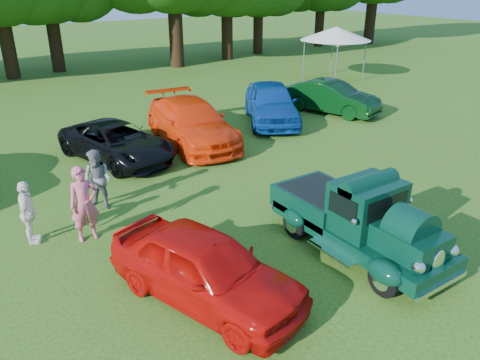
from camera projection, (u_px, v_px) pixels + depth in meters
ground at (292, 253)px, 10.66m from camera, size 120.00×120.00×0.00m
hero_pickup at (357, 220)px, 10.50m from camera, size 2.09×4.49×1.76m
red_convertible at (205, 268)px, 8.87m from camera, size 2.88×4.46×1.41m
back_car_black at (117, 142)px, 15.78m from camera, size 3.19×4.96×1.27m
back_car_orange at (192, 122)px, 17.36m from camera, size 2.88×5.68×1.58m
back_car_blue at (271, 103)px, 19.86m from camera, size 4.13×5.26×1.68m
back_car_green at (331, 97)px, 21.23m from camera, size 2.81×4.63×1.44m
spectator_pink at (84, 204)px, 10.87m from camera, size 0.69×0.46×1.85m
spectator_grey at (98, 180)px, 12.39m from camera, size 0.99×1.02×1.65m
spectator_white at (28, 213)px, 10.77m from camera, size 0.65×0.99×1.56m
canopy_tent at (336, 34)px, 27.21m from camera, size 4.44×4.44×3.08m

